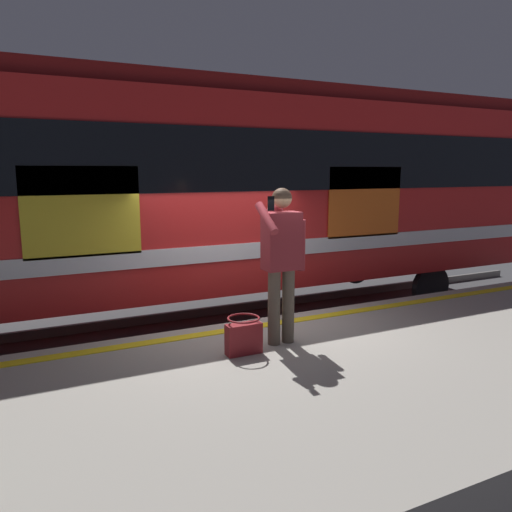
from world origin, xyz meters
TOP-DOWN VIEW (x-y plane):
  - ground_plane at (0.00, 0.00)m, footprint 25.12×25.12m
  - platform at (0.00, 1.85)m, footprint 13.65×3.71m
  - safety_line at (0.00, 0.30)m, footprint 13.38×0.16m
  - track_rail_near at (0.00, -1.66)m, footprint 17.74×0.08m
  - track_rail_far at (0.00, -3.09)m, footprint 17.74×0.08m
  - train_carriage at (-0.36, -2.37)m, footprint 12.66×2.95m
  - passenger at (-0.01, 0.94)m, footprint 0.57×0.55m
  - handbag at (0.52, 1.07)m, footprint 0.39×0.35m

SIDE VIEW (x-z plane):
  - ground_plane at x=0.00m, z-range 0.00..0.00m
  - track_rail_near at x=0.00m, z-range 0.00..0.16m
  - track_rail_far at x=0.00m, z-range 0.00..0.16m
  - platform at x=0.00m, z-range 0.00..0.86m
  - safety_line at x=0.00m, z-range 0.86..0.87m
  - handbag at x=0.52m, z-range 0.85..1.26m
  - passenger at x=-0.01m, z-range 1.02..2.77m
  - train_carriage at x=-0.36m, z-range 0.54..4.52m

